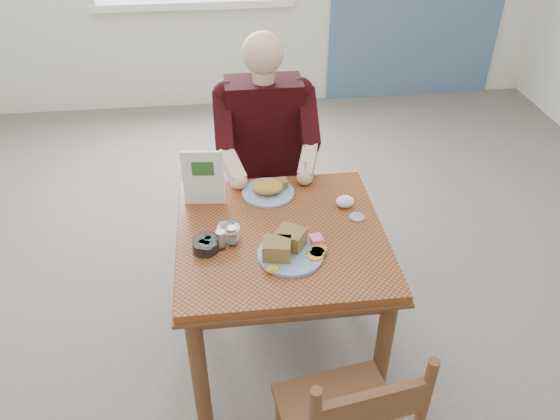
{
  "coord_description": "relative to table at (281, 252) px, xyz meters",
  "views": [
    {
      "loc": [
        -0.23,
        -1.86,
        2.22
      ],
      "look_at": [
        -0.01,
        0.0,
        0.87
      ],
      "focal_mm": 35.0,
      "sensor_mm": 36.0,
      "label": 1
    }
  ],
  "objects": [
    {
      "name": "floor",
      "position": [
        0.0,
        0.0,
        -0.64
      ],
      "size": [
        6.0,
        6.0,
        0.0
      ],
      "primitive_type": "plane",
      "color": "#60574E",
      "rests_on": "ground"
    },
    {
      "name": "lemon_wedge",
      "position": [
        -0.06,
        -0.25,
        0.13
      ],
      "size": [
        0.06,
        0.04,
        0.03
      ],
      "primitive_type": "ellipsoid",
      "rotation": [
        0.0,
        0.0,
        0.08
      ],
      "color": "gold",
      "rests_on": "table"
    },
    {
      "name": "napkin",
      "position": [
        0.32,
        0.16,
        0.14
      ],
      "size": [
        0.1,
        0.09,
        0.05
      ],
      "primitive_type": "ellipsoid",
      "rotation": [
        0.0,
        0.0,
        0.36
      ],
      "color": "white",
      "rests_on": "table"
    },
    {
      "name": "metal_dish",
      "position": [
        0.35,
        0.06,
        0.12
      ],
      "size": [
        0.08,
        0.08,
        0.01
      ],
      "primitive_type": "cylinder",
      "rotation": [
        0.0,
        0.0,
        -0.19
      ],
      "color": "silver",
      "rests_on": "table"
    },
    {
      "name": "table",
      "position": [
        0.0,
        0.0,
        0.0
      ],
      "size": [
        0.92,
        0.92,
        0.75
      ],
      "color": "brown",
      "rests_on": "ground"
    },
    {
      "name": "chair_far",
      "position": [
        0.0,
        0.8,
        -0.16
      ],
      "size": [
        0.42,
        0.42,
        0.95
      ],
      "color": "brown",
      "rests_on": "ground"
    },
    {
      "name": "diner",
      "position": [
        0.0,
        0.71,
        0.17
      ],
      "size": [
        0.53,
        0.56,
        1.39
      ],
      "color": "gray",
      "rests_on": "chair_far"
    },
    {
      "name": "near_plate",
      "position": [
        0.01,
        -0.15,
        0.15
      ],
      "size": [
        0.35,
        0.35,
        0.09
      ],
      "color": "white",
      "rests_on": "table"
    },
    {
      "name": "far_plate",
      "position": [
        -0.02,
        0.31,
        0.14
      ],
      "size": [
        0.3,
        0.3,
        0.07
      ],
      "color": "white",
      "rests_on": "table"
    },
    {
      "name": "caddy",
      "position": [
        -0.23,
        -0.0,
        0.14
      ],
      "size": [
        0.12,
        0.12,
        0.07
      ],
      "color": "white",
      "rests_on": "table"
    },
    {
      "name": "shakers",
      "position": [
        -0.24,
        -0.07,
        0.16
      ],
      "size": [
        0.1,
        0.07,
        0.09
      ],
      "color": "white",
      "rests_on": "table"
    },
    {
      "name": "creamer",
      "position": [
        -0.33,
        -0.08,
        0.14
      ],
      "size": [
        0.15,
        0.15,
        0.05
      ],
      "color": "white",
      "rests_on": "table"
    },
    {
      "name": "menu",
      "position": [
        -0.33,
        0.26,
        0.25
      ],
      "size": [
        0.19,
        0.03,
        0.28
      ],
      "color": "white",
      "rests_on": "table"
    }
  ]
}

